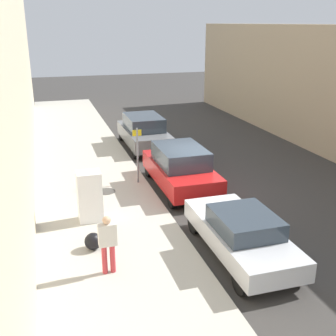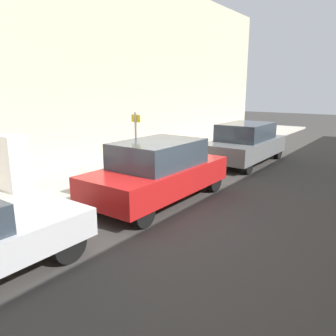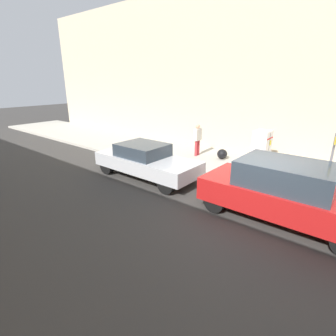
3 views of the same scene
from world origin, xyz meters
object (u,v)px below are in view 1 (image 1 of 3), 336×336
Objects in this scene: trash_bag at (93,241)px; parked_suv_red at (180,168)px; discarded_refrigerator at (90,196)px; pedestrian_walking_far at (108,241)px; street_sign_post at (137,152)px; parked_suv_gray at (144,131)px; parked_sedan_silver at (241,233)px.

trash_bag is 5.71m from parked_suv_red.
discarded_refrigerator is 3.27m from pedestrian_walking_far.
pedestrian_walking_far is (-2.21, -6.19, -0.36)m from street_sign_post.
discarded_refrigerator is at bearing -127.94° from street_sign_post.
pedestrian_walking_far is (0.07, -3.27, 0.09)m from discarded_refrigerator.
discarded_refrigerator reaches higher than trash_bag.
discarded_refrigerator is 3.73m from street_sign_post.
discarded_refrigerator reaches higher than parked_suv_gray.
street_sign_post is 0.50× the size of parked_suv_red.
discarded_refrigerator is at bearing -114.94° from parked_suv_gray.
parked_suv_red reaches higher than parked_suv_gray.
street_sign_post is at bearing -137.50° from pedestrian_walking_far.
trash_bag is at bearing -111.43° from parked_suv_gray.
parked_sedan_silver is 11.54m from parked_suv_gray.
parked_sedan_silver reaches higher than trash_bag.
discarded_refrigerator is 3.38× the size of trash_bag.
trash_bag is at bearing -116.68° from street_sign_post.
pedestrian_walking_far is at bearing -109.61° from street_sign_post.
parked_suv_gray is at bearing -135.97° from pedestrian_walking_far.
trash_bag is 4.24m from parked_sedan_silver.
parked_sedan_silver is at bearing -41.00° from discarded_refrigerator.
discarded_refrigerator reaches higher than parked_suv_red.
parked_suv_gray is (3.99, 10.17, 0.50)m from trash_bag.
trash_bag is 0.11× the size of parked_sedan_silver.
parked_suv_gray is (1.54, 5.30, -0.54)m from street_sign_post.
discarded_refrigerator is 5.07m from parked_sedan_silver.
parked_sedan_silver is (3.82, -3.32, -0.24)m from discarded_refrigerator.
parked_suv_red reaches higher than trash_bag.
discarded_refrigerator reaches higher than pedestrian_walking_far.
pedestrian_walking_far is 0.35× the size of parked_suv_gray.
parked_suv_red is (3.75, 5.38, -0.18)m from pedestrian_walking_far.
street_sign_post is 5.54m from parked_suv_gray.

